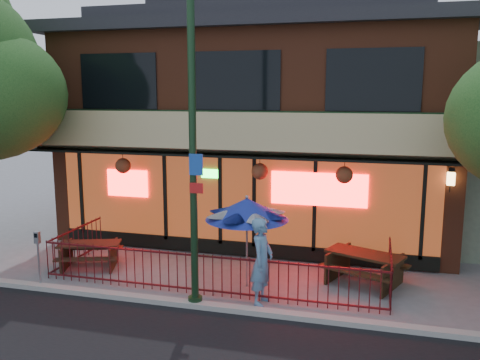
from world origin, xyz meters
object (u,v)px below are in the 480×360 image
object	(u,v)px
street_light	(193,166)
parking_meter_near	(38,250)
picnic_table_left	(90,251)
patio_umbrella	(247,209)
pedestrian	(262,261)
picnic_table_right	(364,263)

from	to	relation	value
street_light	parking_meter_near	world-z (taller)	street_light
street_light	picnic_table_left	world-z (taller)	street_light
street_light	patio_umbrella	size ratio (longest dim) A/B	3.07
parking_meter_near	patio_umbrella	bearing A→B (deg)	15.93
patio_umbrella	pedestrian	distance (m)	1.42
picnic_table_left	pedestrian	distance (m)	5.15
picnic_table_left	picnic_table_right	size ratio (longest dim) A/B	0.86
street_light	parking_meter_near	size ratio (longest dim) A/B	4.98
pedestrian	parking_meter_near	world-z (taller)	pedestrian
patio_umbrella	parking_meter_near	size ratio (longest dim) A/B	1.62
pedestrian	parking_meter_near	xyz separation A→B (m)	(-5.40, -0.50, -0.03)
picnic_table_right	patio_umbrella	size ratio (longest dim) A/B	0.99
pedestrian	parking_meter_near	size ratio (longest dim) A/B	1.40
picnic_table_right	patio_umbrella	xyz separation A→B (m)	(-2.76, -0.93, 1.42)
street_light	patio_umbrella	bearing A→B (deg)	58.89
picnic_table_right	pedestrian	world-z (taller)	pedestrian
picnic_table_right	pedestrian	distance (m)	2.88
street_light	picnic_table_right	distance (m)	5.02
street_light	parking_meter_near	bearing A→B (deg)	179.96
street_light	picnic_table_left	xyz separation A→B (m)	(-3.60, 1.60, -2.69)
patio_umbrella	parking_meter_near	world-z (taller)	patio_umbrella
picnic_table_left	patio_umbrella	world-z (taller)	patio_umbrella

